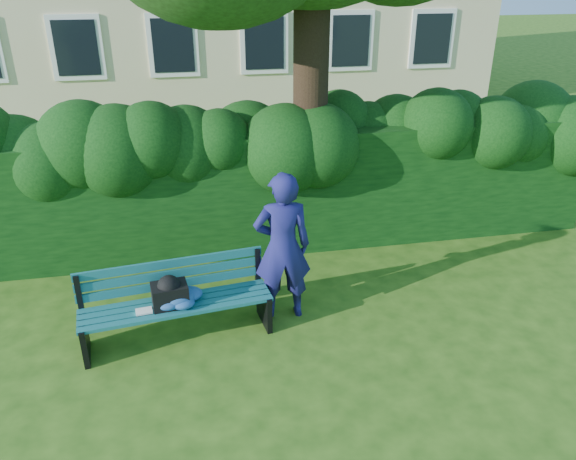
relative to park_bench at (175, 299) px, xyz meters
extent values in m
plane|color=#264C11|center=(1.43, 0.02, -0.51)|extent=(80.00, 80.00, 0.00)
cube|color=white|center=(-2.17, 10.00, 1.49)|extent=(1.30, 0.08, 1.60)
cube|color=black|center=(-2.17, 9.96, 1.49)|extent=(1.05, 0.04, 1.35)
cube|color=white|center=(0.23, 10.00, 1.49)|extent=(1.30, 0.08, 1.60)
cube|color=black|center=(0.23, 9.96, 1.49)|extent=(1.05, 0.04, 1.35)
cube|color=white|center=(2.63, 10.00, 1.49)|extent=(1.30, 0.08, 1.60)
cube|color=black|center=(2.63, 9.96, 1.49)|extent=(1.05, 0.04, 1.35)
cube|color=white|center=(5.03, 10.00, 1.49)|extent=(1.30, 0.08, 1.60)
cube|color=black|center=(5.03, 9.96, 1.49)|extent=(1.05, 0.04, 1.35)
cube|color=white|center=(7.43, 10.00, 1.49)|extent=(1.30, 0.08, 1.60)
cube|color=black|center=(7.43, 9.96, 1.49)|extent=(1.05, 0.04, 1.35)
cube|color=black|center=(1.43, 2.22, 0.39)|extent=(10.00, 1.00, 1.80)
cylinder|color=black|center=(2.03, 2.05, 2.09)|extent=(0.48, 0.48, 5.18)
cube|color=#115055|center=(0.04, -0.22, -0.06)|extent=(2.14, 0.36, 0.04)
cube|color=#115055|center=(0.02, -0.10, -0.06)|extent=(2.14, 0.36, 0.04)
cube|color=#115055|center=(0.01, 0.02, -0.06)|extent=(2.14, 0.36, 0.04)
cube|color=#115055|center=(-0.01, 0.14, -0.06)|extent=(2.14, 0.36, 0.04)
cube|color=#115055|center=(-0.02, 0.22, 0.07)|extent=(2.13, 0.30, 0.10)
cube|color=#115055|center=(-0.02, 0.23, 0.20)|extent=(2.13, 0.30, 0.10)
cube|color=#115055|center=(-0.02, 0.24, 0.33)|extent=(2.13, 0.30, 0.10)
cube|color=black|center=(-1.00, -0.17, -0.29)|extent=(0.12, 0.50, 0.44)
cube|color=black|center=(-1.03, 0.09, 0.14)|extent=(0.07, 0.07, 0.45)
cube|color=black|center=(-0.99, -0.22, -0.07)|extent=(0.11, 0.42, 0.05)
cube|color=black|center=(1.03, 0.08, -0.29)|extent=(0.12, 0.50, 0.44)
cube|color=black|center=(1.00, 0.34, 0.14)|extent=(0.07, 0.07, 0.45)
cube|color=black|center=(1.03, 0.03, -0.07)|extent=(0.11, 0.42, 0.05)
cube|color=white|center=(-0.34, -0.14, -0.03)|extent=(0.19, 0.15, 0.02)
cube|color=black|center=(-0.05, -0.05, 0.09)|extent=(0.42, 0.33, 0.26)
imported|color=navy|center=(1.28, 0.23, 0.42)|extent=(0.70, 0.47, 1.86)
camera|label=1|loc=(0.21, -5.52, 3.43)|focal=35.00mm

